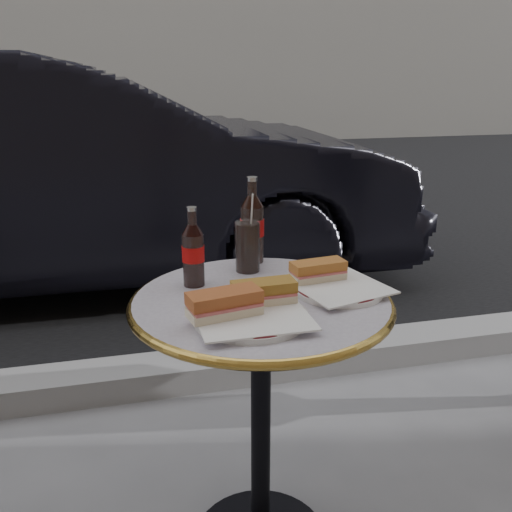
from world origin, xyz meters
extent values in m
cube|color=black|center=(0.00, 5.00, 0.00)|extent=(40.00, 8.00, 0.00)
cube|color=gray|center=(0.00, 0.90, 0.05)|extent=(40.00, 0.20, 0.12)
cylinder|color=silver|center=(-0.05, -0.11, 0.74)|extent=(0.29, 0.29, 0.01)
cylinder|color=white|center=(0.19, -0.01, 0.74)|extent=(0.23, 0.23, 0.01)
cube|color=#AB562B|center=(-0.11, -0.12, 0.77)|extent=(0.17, 0.10, 0.05)
cube|color=olive|center=(-0.01, -0.07, 0.77)|extent=(0.14, 0.07, 0.05)
cube|color=#B2692D|center=(0.16, 0.05, 0.77)|extent=(0.14, 0.08, 0.05)
cylinder|color=black|center=(0.01, 0.19, 0.80)|extent=(0.09, 0.09, 0.14)
imported|color=black|center=(-0.58, 2.26, 0.66)|extent=(1.44, 4.03, 1.32)
camera|label=1|loc=(-0.31, -1.20, 1.24)|focal=40.00mm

